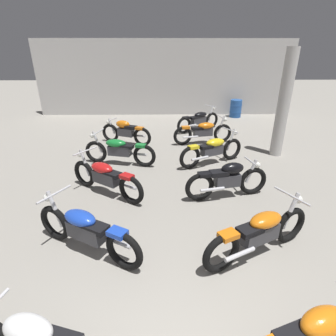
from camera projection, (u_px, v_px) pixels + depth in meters
The scene contains 12 objects.
back_wall at pixel (165, 78), 13.24m from camera, with size 12.72×0.24×3.60m, color #BCBAB7.
support_pillar at pixel (284, 105), 7.96m from camera, with size 0.36×0.36×3.20m, color #BCBAB7.
motorcycle_left_row_1 at pixel (86, 230), 4.29m from camera, with size 1.95×1.18×0.97m.
motorcycle_left_row_2 at pixel (106, 177), 6.08m from camera, with size 1.85×1.32×0.97m.
motorcycle_left_row_3 at pixel (119, 150), 7.69m from camera, with size 2.14×0.78×0.97m.
motorcycle_left_row_4 at pixel (126, 131), 9.40m from camera, with size 1.86×0.87×0.88m.
motorcycle_right_row_1 at pixel (260, 232), 4.24m from camera, with size 1.99×1.12×0.97m.
motorcycle_right_row_2 at pixel (228, 179), 5.95m from camera, with size 1.95×0.65×0.88m.
motorcycle_right_row_3 at pixel (212, 149), 7.73m from camera, with size 1.99×1.12×0.97m.
motorcycle_right_row_4 at pixel (203, 131), 9.43m from camera, with size 2.15×0.77×0.97m.
motorcycle_right_row_5 at pixel (199, 120), 10.97m from camera, with size 1.88×1.28×0.97m.
oil_drum at pixel (236, 108), 13.20m from camera, with size 0.59×0.59×0.85m.
Camera 1 is at (-0.11, -0.78, 3.12)m, focal length 28.34 mm.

